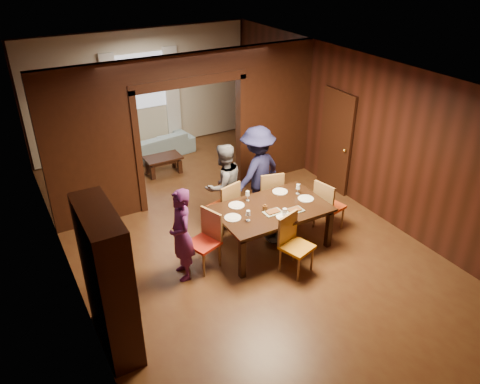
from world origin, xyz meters
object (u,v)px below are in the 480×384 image
chair_right (330,205)px  chair_far_l (223,205)px  person_grey (224,186)px  sofa (154,146)px  dining_table (271,227)px  chair_left (203,242)px  coffee_table (164,165)px  chair_far_r (268,193)px  person_purple (181,235)px  person_navy (257,172)px  hutch (108,281)px  chair_near (297,245)px

chair_right → chair_far_l: 1.91m
person_grey → sofa: person_grey is taller
chair_far_l → chair_right: bearing=135.9°
dining_table → chair_left: size_ratio=1.91×
chair_far_l → chair_left: bearing=31.4°
coffee_table → person_grey: bearing=-85.2°
sofa → chair_left: bearing=71.3°
sofa → chair_far_r: 3.77m
person_purple → person_grey: 1.63m
person_grey → person_navy: size_ratio=0.90×
chair_far_l → chair_far_r: bearing=163.9°
hutch → person_grey: bearing=35.7°
sofa → chair_far_r: size_ratio=1.96×
person_grey → chair_right: person_grey is taller
chair_far_r → hutch: size_ratio=0.48×
person_purple → person_navy: (1.98, 1.05, 0.12)m
hutch → coffee_table: bearing=61.7°
person_navy → chair_far_l: person_navy is taller
sofa → person_navy: bearing=94.4°
chair_right → chair_far_r: bearing=26.7°
chair_right → chair_far_l: size_ratio=1.00×
sofa → chair_far_l: bearing=81.3°
sofa → chair_far_l: size_ratio=1.96×
person_navy → chair_right: (0.87, -1.08, -0.40)m
person_purple → chair_far_r: 2.31m
chair_right → hutch: size_ratio=0.48×
hutch → chair_far_r: bearing=26.3°
person_navy → chair_right: person_navy is taller
person_grey → dining_table: (0.36, -1.03, -0.41)m
person_purple → chair_left: bearing=103.3°
dining_table → chair_far_r: (0.50, 0.87, 0.10)m
person_purple → person_navy: bearing=125.3°
sofa → chair_near: bearing=86.1°
sofa → chair_near: size_ratio=1.96×
dining_table → chair_left: 1.26m
dining_table → chair_left: chair_left is taller
coffee_table → person_purple: bearing=-106.4°
sofa → coffee_table: size_ratio=2.38×
person_purple → person_navy: 2.24m
person_purple → chair_left: (0.37, 0.04, -0.28)m
dining_table → hutch: bearing=-164.3°
chair_near → person_grey: bearing=83.0°
sofa → coffee_table: 0.97m
person_purple → coffee_table: person_purple is taller
person_grey → hutch: 3.18m
person_purple → chair_right: size_ratio=1.57×
person_navy → sofa: bearing=-96.0°
person_purple → coffee_table: bearing=170.9°
chair_far_l → person_purple: bearing=21.9°
chair_far_l → chair_near: (0.43, -1.66, 0.00)m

